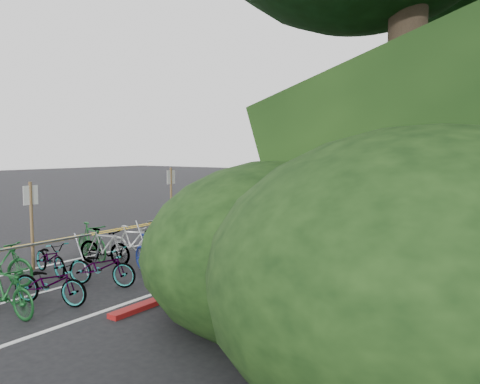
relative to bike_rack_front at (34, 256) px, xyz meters
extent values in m
plane|color=black|center=(-2.85, 1.77, -0.79)|extent=(120.00, 120.00, 0.00)
cube|color=gold|center=(-5.00, 11.77, -0.79)|extent=(0.12, 80.00, 0.01)
cube|color=gold|center=(-4.70, 11.77, -0.79)|extent=(0.12, 80.00, 0.01)
cube|color=silver|center=(-1.85, 11.77, -0.79)|extent=(0.12, 80.00, 0.01)
cube|color=silver|center=(2.35, 11.77, -0.79)|extent=(0.12, 80.00, 0.01)
cube|color=silver|center=(0.25, -0.23, -0.79)|extent=(0.10, 1.60, 0.01)
cube|color=silver|center=(0.25, 5.77, -0.79)|extent=(0.10, 1.60, 0.01)
cube|color=silver|center=(0.25, 11.77, -0.79)|extent=(0.10, 1.60, 0.01)
cube|color=silver|center=(0.25, 17.77, -0.79)|extent=(0.10, 1.60, 0.01)
cube|color=silver|center=(0.25, 23.77, -0.79)|extent=(0.10, 1.60, 0.01)
cube|color=silver|center=(0.25, 29.77, -0.79)|extent=(0.10, 1.60, 0.01)
cube|color=silver|center=(0.25, 35.77, -0.79)|extent=(0.10, 1.60, 0.01)
cube|color=maroon|center=(2.85, 13.77, -0.74)|extent=(0.25, 28.00, 0.10)
cube|color=#382819|center=(3.55, 23.77, -0.71)|extent=(1.40, 44.00, 0.16)
ellipsoid|color=#284C19|center=(4.35, 4.77, 0.25)|extent=(2.00, 2.80, 1.60)
ellipsoid|color=#284C19|center=(5.15, 9.77, 0.76)|extent=(2.60, 3.64, 2.08)
ellipsoid|color=#284C19|center=(6.35, 15.77, 1.20)|extent=(2.20, 3.08, 1.76)
ellipsoid|color=#284C19|center=(4.95, 21.77, 0.77)|extent=(3.00, 4.20, 2.40)
ellipsoid|color=#284C19|center=(4.15, 7.77, 0.11)|extent=(1.80, 2.52, 1.44)
ellipsoid|color=black|center=(5.15, 2.27, 0.42)|extent=(5.28, 6.16, 3.52)
ellipsoid|color=black|center=(8.15, 1.27, 0.64)|extent=(6.24, 7.28, 4.16)
cylinder|color=#2D2319|center=(6.65, 4.77, 3.35)|extent=(0.81, 0.81, 5.88)
cylinder|color=#2D2319|center=(-11.85, 43.77, 2.15)|extent=(0.81, 0.81, 5.88)
ellipsoid|color=black|center=(-11.85, 43.77, 7.50)|extent=(8.04, 8.04, 7.64)
cylinder|color=#2D2319|center=(-8.85, 51.77, 1.92)|extent=(0.79, 0.79, 5.43)
ellipsoid|color=black|center=(-8.85, 51.77, 6.75)|extent=(7.04, 7.04, 6.68)
cylinder|color=gray|center=(0.00, 0.00, 0.26)|extent=(0.05, 3.06, 0.05)
cylinder|color=gray|center=(-0.28, 1.43, -0.27)|extent=(0.53, 0.04, 1.04)
cylinder|color=gray|center=(0.28, 1.43, -0.27)|extent=(0.53, 0.04, 1.04)
cylinder|color=gray|center=(0.15, 4.77, 0.36)|extent=(0.05, 3.00, 0.05)
cylinder|color=gray|center=(-0.13, 3.37, -0.22)|extent=(0.58, 0.04, 1.13)
cylinder|color=gray|center=(0.43, 3.37, -0.22)|extent=(0.58, 0.04, 1.13)
cylinder|color=gray|center=(-0.13, 6.17, -0.22)|extent=(0.58, 0.04, 1.13)
cylinder|color=gray|center=(0.43, 6.17, -0.22)|extent=(0.58, 0.04, 1.13)
cylinder|color=gray|center=(0.15, 9.77, 0.36)|extent=(0.05, 3.00, 0.05)
cylinder|color=gray|center=(-0.13, 8.37, -0.22)|extent=(0.58, 0.04, 1.13)
cylinder|color=gray|center=(0.43, 8.37, -0.22)|extent=(0.58, 0.04, 1.13)
cylinder|color=gray|center=(-0.13, 11.17, -0.22)|extent=(0.58, 0.04, 1.13)
cylinder|color=gray|center=(0.43, 11.17, -0.22)|extent=(0.58, 0.04, 1.13)
cylinder|color=gray|center=(0.15, 14.77, 0.36)|extent=(0.05, 3.00, 0.05)
cylinder|color=gray|center=(-0.13, 13.37, -0.22)|extent=(0.58, 0.04, 1.13)
cylinder|color=gray|center=(0.43, 13.37, -0.22)|extent=(0.58, 0.04, 1.13)
cylinder|color=gray|center=(-0.13, 16.17, -0.22)|extent=(0.58, 0.04, 1.13)
cylinder|color=gray|center=(0.43, 16.17, -0.22)|extent=(0.58, 0.04, 1.13)
cylinder|color=gray|center=(0.15, 19.77, 0.36)|extent=(0.05, 3.00, 0.05)
cylinder|color=gray|center=(-0.13, 18.37, -0.22)|extent=(0.58, 0.04, 1.13)
cylinder|color=gray|center=(0.43, 18.37, -0.22)|extent=(0.58, 0.04, 1.13)
cylinder|color=gray|center=(-0.13, 21.17, -0.22)|extent=(0.58, 0.04, 1.13)
cylinder|color=gray|center=(0.43, 21.17, -0.22)|extent=(0.58, 0.04, 1.13)
cylinder|color=gray|center=(0.15, 24.77, 0.36)|extent=(0.05, 3.00, 0.05)
cylinder|color=gray|center=(-0.13, 23.37, -0.22)|extent=(0.58, 0.04, 1.13)
cylinder|color=gray|center=(0.43, 23.37, -0.22)|extent=(0.58, 0.04, 1.13)
cylinder|color=gray|center=(-0.13, 26.17, -0.22)|extent=(0.58, 0.04, 1.13)
cylinder|color=gray|center=(0.43, 26.17, -0.22)|extent=(0.58, 0.04, 1.13)
cylinder|color=brown|center=(-1.77, 1.02, 0.37)|extent=(0.08, 0.08, 2.32)
cube|color=silver|center=(-1.77, 1.02, 1.18)|extent=(0.02, 0.40, 0.50)
cylinder|color=brown|center=(-2.25, 6.77, 0.46)|extent=(0.08, 0.08, 2.50)
cube|color=silver|center=(-2.25, 6.77, 1.36)|extent=(0.02, 0.40, 0.50)
cylinder|color=brown|center=(-2.25, 12.77, 0.46)|extent=(0.08, 0.08, 2.50)
cube|color=silver|center=(-2.25, 12.77, 1.36)|extent=(0.02, 0.40, 0.50)
cylinder|color=brown|center=(-2.25, 18.77, 0.46)|extent=(0.08, 0.08, 2.50)
cube|color=silver|center=(-2.25, 18.77, 1.36)|extent=(0.02, 0.40, 0.50)
cylinder|color=brown|center=(-2.25, 24.77, 0.46)|extent=(0.08, 0.08, 2.50)
cube|color=silver|center=(-2.25, 24.77, 1.36)|extent=(0.02, 0.40, 0.50)
imported|color=#144C1E|center=(-1.46, 2.63, -0.26)|extent=(0.85, 1.82, 1.06)
imported|color=#144C1E|center=(1.08, -1.23, -0.30)|extent=(0.59, 1.69, 1.00)
imported|color=slate|center=(1.13, -0.35, -0.34)|extent=(1.12, 1.81, 0.90)
imported|color=slate|center=(-0.96, 1.01, -0.37)|extent=(0.81, 1.67, 0.84)
imported|color=slate|center=(0.91, 1.12, -0.34)|extent=(1.16, 1.82, 0.90)
imported|color=slate|center=(-0.67, 2.46, -0.29)|extent=(0.83, 1.72, 1.00)
imported|color=navy|center=(1.05, 2.45, -0.29)|extent=(1.01, 1.72, 1.00)
imported|color=beige|center=(-0.66, 3.46, -0.32)|extent=(0.93, 1.63, 0.94)
imported|color=#9E9EA3|center=(1.10, 3.61, -0.25)|extent=(0.99, 1.88, 1.09)
imported|color=slate|center=(-0.72, 4.60, -0.32)|extent=(1.04, 1.90, 0.95)
imported|color=#9E9EA3|center=(1.15, 4.55, -0.33)|extent=(1.06, 1.87, 0.93)
imported|color=black|center=(-0.57, 5.71, -0.33)|extent=(1.02, 1.84, 0.92)
imported|color=slate|center=(0.73, 5.54, -0.29)|extent=(0.83, 1.73, 1.00)
imported|color=beige|center=(-0.79, 6.73, -0.25)|extent=(1.07, 1.89, 1.09)
imported|color=navy|center=(0.72, 6.86, -0.37)|extent=(0.70, 1.64, 0.84)
camera|label=1|loc=(9.63, -5.72, 2.34)|focal=35.00mm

